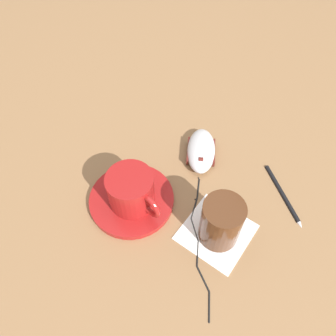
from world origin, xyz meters
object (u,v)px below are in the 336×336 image
(saucer, at_px, (132,199))
(coffee_cup, at_px, (132,191))
(drinking_glass, at_px, (221,222))
(pen, at_px, (283,194))
(computer_mouse, at_px, (201,150))

(saucer, bearing_deg, coffee_cup, 96.90)
(coffee_cup, height_order, drinking_glass, drinking_glass)
(coffee_cup, relative_size, pen, 0.80)
(saucer, xyz_separation_m, computer_mouse, (-0.17, -0.04, 0.01))
(saucer, distance_m, drinking_glass, 0.18)
(computer_mouse, bearing_deg, coffee_cup, 14.82)
(drinking_glass, bearing_deg, coffee_cup, -48.78)
(coffee_cup, height_order, pen, coffee_cup)
(coffee_cup, bearing_deg, drinking_glass, 131.22)
(drinking_glass, relative_size, pen, 0.65)
(saucer, xyz_separation_m, pen, (-0.27, 0.12, -0.00))
(saucer, relative_size, computer_mouse, 1.23)
(saucer, xyz_separation_m, coffee_cup, (-0.00, 0.01, 0.04))
(coffee_cup, xyz_separation_m, pen, (-0.26, 0.11, -0.04))
(computer_mouse, xyz_separation_m, pen, (-0.09, 0.16, -0.01))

